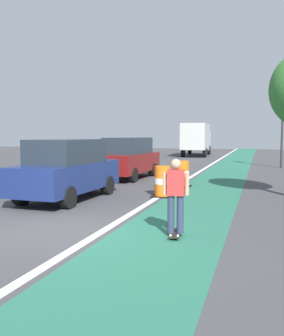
# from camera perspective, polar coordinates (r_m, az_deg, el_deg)

# --- Properties ---
(ground_plane) EXTENTS (100.00, 100.00, 0.00)m
(ground_plane) POSITION_cam_1_polar(r_m,az_deg,el_deg) (9.06, -11.91, -9.21)
(ground_plane) COLOR #424244
(bike_lane_strip) EXTENTS (2.50, 80.00, 0.01)m
(bike_lane_strip) POSITION_cam_1_polar(r_m,az_deg,el_deg) (19.87, 11.63, -1.42)
(bike_lane_strip) COLOR #286B51
(bike_lane_strip) RESTS_ON ground
(lane_divider_stripe) EXTENTS (0.20, 80.00, 0.01)m
(lane_divider_stripe) POSITION_cam_1_polar(r_m,az_deg,el_deg) (20.07, 7.37, -1.29)
(lane_divider_stripe) COLOR silver
(lane_divider_stripe) RESTS_ON ground
(skateboarder_on_lane) EXTENTS (0.57, 0.82, 1.69)m
(skateboarder_on_lane) POSITION_cam_1_polar(r_m,az_deg,el_deg) (8.30, 5.03, -4.01)
(skateboarder_on_lane) COLOR black
(skateboarder_on_lane) RESTS_ON ground
(parked_suv_nearest) EXTENTS (2.05, 4.66, 2.04)m
(parked_suv_nearest) POSITION_cam_1_polar(r_m,az_deg,el_deg) (13.19, -11.03, -0.16)
(parked_suv_nearest) COLOR navy
(parked_suv_nearest) RESTS_ON ground
(parked_suv_second) EXTENTS (2.10, 4.69, 2.04)m
(parked_suv_second) POSITION_cam_1_polar(r_m,az_deg,el_deg) (19.14, -2.08, 1.54)
(parked_suv_second) COLOR maroon
(parked_suv_second) RESTS_ON ground
(traffic_barrel_front) EXTENTS (0.73, 0.73, 1.09)m
(traffic_barrel_front) POSITION_cam_1_polar(r_m,az_deg,el_deg) (13.57, 3.06, -2.06)
(traffic_barrel_front) COLOR orange
(traffic_barrel_front) RESTS_ON ground
(traffic_barrel_mid) EXTENTS (0.73, 0.73, 1.09)m
(traffic_barrel_mid) POSITION_cam_1_polar(r_m,az_deg,el_deg) (16.23, 6.01, -0.91)
(traffic_barrel_mid) COLOR orange
(traffic_barrel_mid) RESTS_ON ground
(delivery_truck_down_block) EXTENTS (2.67, 7.70, 3.23)m
(delivery_truck_down_block) POSITION_cam_1_polar(r_m,az_deg,el_deg) (39.13, 8.12, 4.50)
(delivery_truck_down_block) COLOR beige
(delivery_truck_down_block) RESTS_ON ground
(traffic_light_corner) EXTENTS (0.41, 0.32, 5.10)m
(traffic_light_corner) POSITION_cam_1_polar(r_m,az_deg,el_deg) (26.57, 20.21, 7.55)
(traffic_light_corner) COLOR #2D2D2D
(traffic_light_corner) RESTS_ON ground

